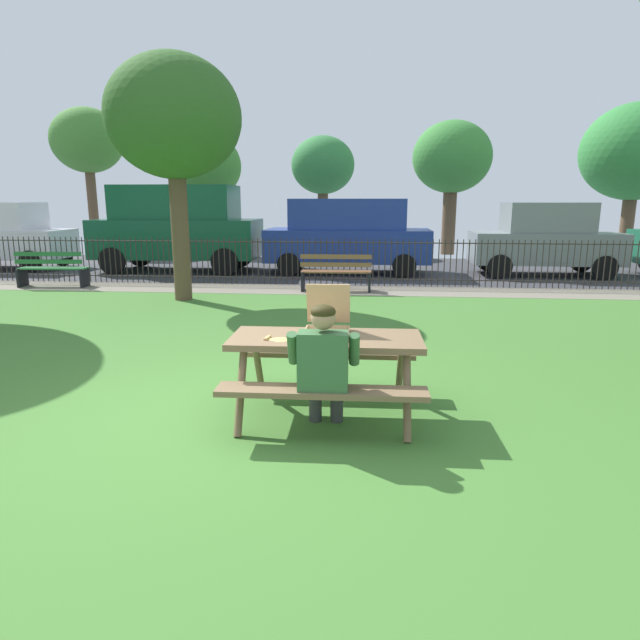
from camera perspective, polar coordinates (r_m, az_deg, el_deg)
ground at (r=7.32m, az=-5.54°, el=-3.77°), size 28.00×12.39×0.02m
cobblestone_walkway at (r=12.63m, az=-0.84°, el=3.18°), size 28.00×1.40×0.01m
street_asphalt at (r=16.63m, az=0.69°, el=5.41°), size 28.00×6.73×0.01m
picnic_table_foreground at (r=5.16m, az=0.64°, el=-3.62°), size 1.83×1.52×0.79m
pizza_box_open at (r=5.19m, az=0.78°, el=-0.49°), size 0.44×0.52×0.47m
pizza_slice_on_table at (r=5.02m, az=-4.43°, el=-1.97°), size 0.28×0.17×0.02m
adult_at_table at (r=4.66m, az=0.40°, el=-4.61°), size 0.61×0.60×1.19m
iron_fence_streetside at (r=13.24m, az=-0.52°, el=6.15°), size 22.90×0.03×1.14m
park_bench_left at (r=14.51m, az=-26.33°, el=4.77°), size 1.62×0.57×0.85m
park_bench_center at (r=12.38m, az=1.70°, el=4.95°), size 1.61×0.50×0.85m
tree_midground_right at (r=11.66m, az=-15.09°, el=19.70°), size 2.64×2.64×4.82m
parked_car_far_left at (r=19.12m, az=-30.40°, el=7.70°), size 3.93×1.89×1.98m
parked_car_left at (r=16.54m, az=-14.73°, el=9.53°), size 4.74×2.15×2.46m
parked_car_center at (r=15.57m, az=2.97°, el=8.99°), size 4.62×1.99×2.08m
parked_car_right at (r=16.26m, az=22.56°, el=7.91°), size 3.93×1.88×1.98m
far_tree_left at (r=24.36m, az=-23.27°, el=16.81°), size 2.78×2.78×5.62m
far_tree_midleft at (r=22.49m, az=-12.10°, el=15.46°), size 2.90×2.90×4.67m
far_tree_center at (r=21.59m, az=0.31°, el=15.80°), size 2.42×2.42×4.45m
far_tree_midright at (r=21.71m, az=13.70°, el=16.13°), size 2.93×2.93×4.95m
far_tree_right at (r=23.51m, az=30.23°, el=14.96°), size 3.82×3.82×5.48m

